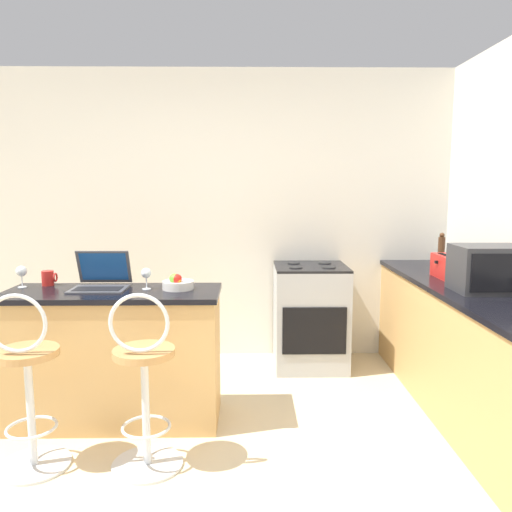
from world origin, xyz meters
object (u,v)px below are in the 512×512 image
Objects in this scene: toaster at (449,267)px; stove_range at (310,316)px; fruit_bowl at (178,284)px; wine_glass_short at (21,272)px; mug_red at (48,278)px; pepper_mill at (441,250)px; mug_blue at (437,265)px; bar_stool_far at (144,386)px; bar_stool_near at (28,387)px; laptop at (101,279)px; microwave at (491,269)px; wine_glass_tall at (146,274)px.

toaster is 0.34× the size of stove_range.
wine_glass_short is (-1.06, 0.08, 0.07)m from fruit_bowl.
mug_red is 0.36× the size of pepper_mill.
mug_blue is 0.34× the size of pepper_mill.
bar_stool_near is at bearing 180.00° from bar_stool_far.
toaster is at bearing 7.69° from laptop.
mug_red is at bearing 175.34° from microwave.
mug_blue is (-0.05, 0.79, -0.10)m from microwave.
wine_glass_tall reaches higher than mug_red.
bar_stool_far is 1.13× the size of stove_range.
microwave is at bearing -3.25° from laptop.
mug_blue is (2.19, 0.69, -0.05)m from wine_glass_tall.
mug_red is at bearing -169.19° from mug_blue.
mug_red reaches higher than stove_range.
toaster is 0.32m from mug_blue.
bar_stool_far is at bearing -58.27° from laptop.
microwave is at bearing -86.47° from mug_blue.
toaster is 0.57m from pepper_mill.
microwave reaches higher than stove_range.
wine_glass_short is (-3.09, 0.17, -0.04)m from microwave.
microwave is at bearing -3.19° from wine_glass_short.
pepper_mill is (3.01, 0.79, 0.09)m from mug_red.
pepper_mill is at bearing 14.64° from mug_red.
bar_stool_far is (0.64, 0.00, 0.00)m from bar_stool_near.
mug_blue is at bearing 25.74° from bar_stool_near.
pepper_mill reaches higher than laptop.
wine_glass_short is at bearing 143.85° from bar_stool_far.
bar_stool_near is 2.85× the size of laptop.
toaster is at bearing 25.94° from bar_stool_far.
microwave is 1.60m from stove_range.
bar_stool_far is 1.94m from stove_range.
bar_stool_near is at bearing -65.78° from wine_glass_short.
microwave reaches higher than bar_stool_near.
wine_glass_tall is (-0.10, 0.62, 0.52)m from bar_stool_far.
wine_glass_tall is at bearing -162.42° from mug_blue.
mug_red is 0.69× the size of wine_glass_short.
mug_red is (-0.70, 0.14, -0.05)m from wine_glass_tall.
laptop reaches higher than mug_blue.
wine_glass_short is at bearing -156.36° from stove_range.
bar_stool_near is at bearing -140.28° from fruit_bowl.
microwave is 1.03m from pepper_mill.
wine_glass_short reaches higher than wine_glass_tall.
fruit_bowl reaches higher than stove_range.
bar_stool_near is 0.91m from mug_red.
bar_stool_far is 3.54× the size of pepper_mill.
laptop is 2.41× the size of wine_glass_short.
bar_stool_far is 0.92m from laptop.
bar_stool_near is 2.24× the size of microwave.
bar_stool_near is 6.86× the size of wine_glass_short.
bar_stool_near is at bearing -159.63° from toaster.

